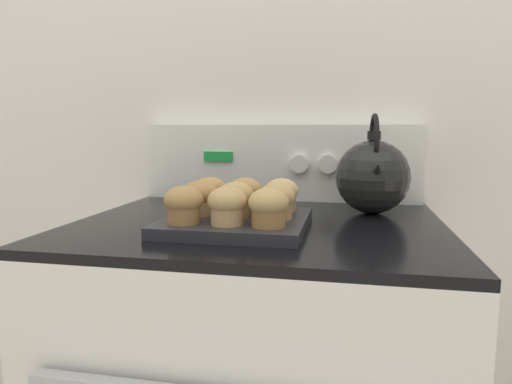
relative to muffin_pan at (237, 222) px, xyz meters
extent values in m
cube|color=white|center=(0.03, 0.43, 0.28)|extent=(8.00, 0.05, 2.40)
cube|color=black|center=(0.03, 0.09, -0.02)|extent=(0.75, 0.63, 0.02)
cube|color=white|center=(0.03, 0.37, 0.09)|extent=(0.73, 0.05, 0.20)
cube|color=green|center=(-0.14, 0.34, 0.11)|extent=(0.08, 0.01, 0.03)
cylinder|color=white|center=(0.08, 0.34, 0.09)|extent=(0.05, 0.02, 0.05)
cylinder|color=white|center=(0.16, 0.34, 0.09)|extent=(0.05, 0.02, 0.05)
cylinder|color=white|center=(0.23, 0.34, 0.09)|extent=(0.05, 0.02, 0.05)
cylinder|color=white|center=(0.30, 0.34, 0.09)|extent=(0.05, 0.02, 0.05)
cube|color=#28282D|center=(0.00, 0.00, 0.00)|extent=(0.27, 0.27, 0.02)
cylinder|color=olive|center=(-0.08, -0.08, 0.03)|extent=(0.06, 0.06, 0.03)
ellipsoid|color=#B2844C|center=(-0.08, -0.08, 0.05)|extent=(0.07, 0.07, 0.05)
cylinder|color=tan|center=(0.00, -0.07, 0.03)|extent=(0.06, 0.06, 0.03)
ellipsoid|color=tan|center=(0.00, -0.07, 0.05)|extent=(0.07, 0.07, 0.05)
cylinder|color=olive|center=(0.08, -0.08, 0.03)|extent=(0.06, 0.06, 0.03)
ellipsoid|color=tan|center=(0.08, -0.08, 0.05)|extent=(0.07, 0.07, 0.05)
cylinder|color=tan|center=(-0.07, 0.00, 0.03)|extent=(0.06, 0.06, 0.03)
ellipsoid|color=#B2844C|center=(-0.07, 0.00, 0.05)|extent=(0.07, 0.07, 0.05)
cylinder|color=#A37A4C|center=(0.00, 0.00, 0.03)|extent=(0.06, 0.06, 0.03)
ellipsoid|color=tan|center=(0.00, 0.00, 0.05)|extent=(0.07, 0.07, 0.05)
cylinder|color=#A37A4C|center=(0.08, 0.00, 0.03)|extent=(0.06, 0.06, 0.03)
ellipsoid|color=tan|center=(0.08, 0.00, 0.05)|extent=(0.07, 0.07, 0.05)
cylinder|color=olive|center=(-0.08, 0.08, 0.03)|extent=(0.06, 0.06, 0.03)
ellipsoid|color=tan|center=(-0.08, 0.08, 0.05)|extent=(0.07, 0.07, 0.05)
cylinder|color=olive|center=(0.00, 0.08, 0.03)|extent=(0.06, 0.06, 0.03)
ellipsoid|color=tan|center=(0.00, 0.08, 0.05)|extent=(0.07, 0.07, 0.05)
cylinder|color=olive|center=(0.08, 0.08, 0.03)|extent=(0.06, 0.06, 0.03)
ellipsoid|color=tan|center=(0.08, 0.08, 0.05)|extent=(0.07, 0.07, 0.05)
sphere|color=black|center=(0.26, 0.21, 0.07)|extent=(0.17, 0.17, 0.17)
cylinder|color=black|center=(0.26, 0.21, 0.16)|extent=(0.03, 0.03, 0.02)
cone|color=black|center=(0.27, 0.13, 0.09)|extent=(0.04, 0.08, 0.07)
torus|color=black|center=(0.26, 0.21, 0.15)|extent=(0.02, 0.13, 0.13)
camera|label=1|loc=(0.21, -0.84, 0.18)|focal=32.00mm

